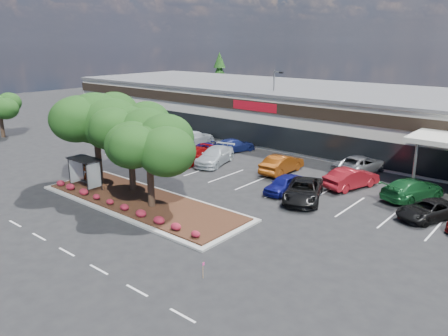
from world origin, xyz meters
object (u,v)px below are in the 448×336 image
Objects in this scene: car_0 at (153,152)px; car_1 at (159,152)px; survey_stake at (203,268)px; light_pole at (274,112)px.

car_1 is (0.64, 0.23, 0.00)m from car_0.
survey_stake is at bearing -15.94° from car_1.
light_pole is at bearing 117.34° from survey_stake.
car_0 is at bearing 144.85° from survey_stake.
car_0 is at bearing -109.78° from light_pole.
light_pole is 15.23m from car_1.
survey_stake is 23.98m from car_1.
car_1 reaches higher than survey_stake.
car_1 is at bearing -107.75° from light_pole.
car_0 is 0.88× the size of car_1.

